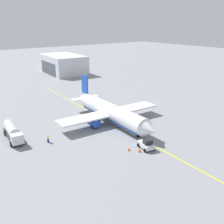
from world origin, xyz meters
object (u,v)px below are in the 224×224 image
pushback_tug (146,144)px  safety_cone_wingtip (139,150)px  safety_cone_nose (129,149)px  refueling_worker (48,139)px  airplane (111,112)px  fuel_tanker (13,132)px

pushback_tug → safety_cone_wingtip: 2.07m
safety_cone_nose → safety_cone_wingtip: (1.65, 1.34, 0.05)m
safety_cone_wingtip → pushback_tug: bearing=93.0°
pushback_tug → safety_cone_nose: pushback_tug is taller
pushback_tug → refueling_worker: size_ratio=2.31×
airplane → safety_cone_wingtip: bearing=-17.1°
refueling_worker → safety_cone_wingtip: bearing=40.3°
fuel_tanker → refueling_worker: fuel_tanker is taller
airplane → safety_cone_nose: bearing=-23.6°
airplane → safety_cone_wingtip: airplane is taller
safety_cone_nose → airplane: bearing=156.4°
refueling_worker → safety_cone_nose: refueling_worker is taller
airplane → pushback_tug: bearing=-10.6°
pushback_tug → safety_cone_nose: (-1.55, -3.30, -0.69)m
airplane → safety_cone_nose: size_ratio=51.49×
fuel_tanker → airplane: bearing=77.6°
fuel_tanker → pushback_tug: size_ratio=2.72×
fuel_tanker → refueling_worker: 8.19m
safety_cone_nose → safety_cone_wingtip: bearing=38.9°
fuel_tanker → safety_cone_wingtip: 27.68m
fuel_tanker → safety_cone_wingtip: (21.05, 17.92, -1.36)m
fuel_tanker → pushback_tug: 28.89m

